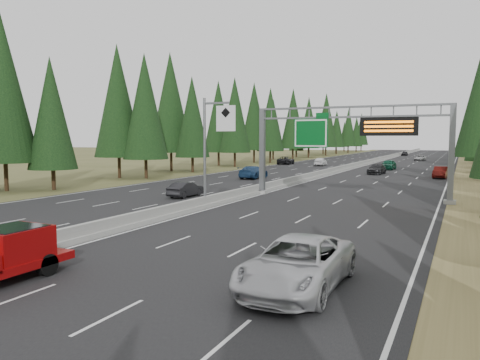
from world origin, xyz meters
name	(u,v)px	position (x,y,z in m)	size (l,w,h in m)	color
road	(358,167)	(0.00, 80.00, 0.04)	(32.00, 260.00, 0.08)	black
shoulder_right	(468,170)	(17.80, 80.00, 0.03)	(3.60, 260.00, 0.06)	olive
shoulder_left	(266,165)	(-17.80, 80.00, 0.03)	(3.60, 260.00, 0.06)	#454922
median_barrier	(358,165)	(0.00, 80.00, 0.41)	(0.70, 260.00, 0.85)	gray
sign_gantry	(357,137)	(8.92, 34.88, 5.27)	(16.75, 0.98, 7.80)	slate
hov_sign_pole	(211,145)	(0.58, 24.97, 4.72)	(2.80, 0.50, 8.00)	slate
tree_row_left	(223,116)	(-22.13, 70.16, 9.12)	(11.91, 240.82, 18.61)	black
silver_minivan	(297,264)	(12.05, 10.26, 0.94)	(2.86, 6.20, 1.72)	silver
red_pickup	(2,253)	(2.29, 6.47, 1.12)	(2.07, 5.79, 1.89)	black
car_ahead_green	(389,165)	(6.07, 74.64, 0.90)	(1.93, 4.81, 1.64)	#114E34
car_ahead_dkred	(441,172)	(14.50, 60.47, 0.83)	(1.58, 4.54, 1.50)	#4C0E0A
car_ahead_dkgrey	(377,169)	(5.92, 64.05, 0.79)	(2.00, 4.91, 1.42)	black
car_ahead_white	(420,158)	(8.21, 108.89, 0.71)	(2.10, 4.56, 1.27)	#B3B3B3
car_ahead_far	(405,153)	(1.50, 140.23, 0.75)	(1.57, 3.91, 1.33)	black
car_onc_near	(186,189)	(-4.77, 29.93, 0.74)	(1.39, 4.00, 1.32)	black
car_onc_blue	(253,172)	(-7.11, 49.80, 0.88)	(2.23, 5.49, 1.59)	navy
car_onc_white	(321,161)	(-6.97, 80.59, 0.86)	(1.85, 4.59, 1.56)	white
car_onc_far	(286,160)	(-14.50, 82.37, 0.84)	(2.52, 5.46, 1.52)	black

